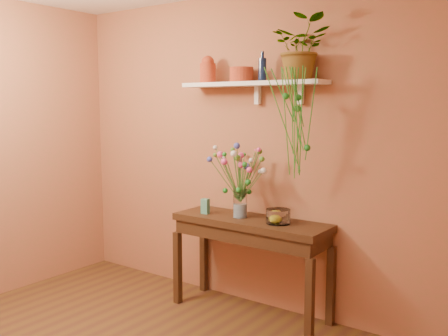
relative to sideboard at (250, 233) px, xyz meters
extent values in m
cube|color=#A2583F|center=(-0.12, 0.24, 0.65)|extent=(4.00, 0.04, 2.70)
cube|color=#3A2314|center=(0.00, 0.00, 0.09)|extent=(1.34, 0.43, 0.06)
cube|color=#3A2314|center=(0.00, 0.00, 0.00)|extent=(1.29, 0.40, 0.11)
cube|color=#3A2314|center=(-0.64, -0.19, -0.37)|extent=(0.06, 0.06, 0.64)
cube|color=#3A2314|center=(0.64, -0.19, -0.37)|extent=(0.06, 0.06, 0.64)
cube|color=#3A2314|center=(-0.64, 0.19, -0.37)|extent=(0.06, 0.06, 0.64)
cube|color=#3A2314|center=(0.64, 0.19, -0.37)|extent=(0.06, 0.06, 0.64)
cube|color=white|center=(-0.07, 0.11, 1.22)|extent=(1.30, 0.24, 0.04)
cube|color=white|center=(-0.07, 0.20, 1.13)|extent=(0.04, 0.05, 0.15)
cube|color=white|center=(0.33, 0.20, 1.13)|extent=(0.04, 0.05, 0.15)
cylinder|color=#BB391F|center=(-0.51, 0.09, 1.33)|extent=(0.17, 0.17, 0.17)
sphere|color=#BB391F|center=(-0.51, 0.09, 1.42)|extent=(0.11, 0.11, 0.11)
cylinder|color=#BB391F|center=(-0.16, 0.09, 1.30)|extent=(0.23, 0.23, 0.12)
cylinder|color=#0F1B3B|center=(0.03, 0.11, 1.33)|extent=(0.08, 0.08, 0.18)
cylinder|color=#0F1B3B|center=(0.03, 0.11, 1.45)|extent=(0.03, 0.03, 0.06)
imported|color=#1F7622|center=(0.39, 0.09, 1.48)|extent=(0.53, 0.49, 0.48)
cylinder|color=#1F7622|center=(0.51, -0.12, 0.92)|extent=(0.14, 0.24, 0.80)
cylinder|color=#35902B|center=(0.42, -0.08, 1.02)|extent=(0.02, 0.28, 0.60)
cylinder|color=#35902B|center=(0.42, -0.05, 0.90)|extent=(0.08, 0.15, 0.84)
cylinder|color=#1F7622|center=(0.43, -0.07, 1.11)|extent=(0.09, 0.08, 0.43)
cylinder|color=#35902B|center=(0.45, -0.03, 0.93)|extent=(0.12, 0.07, 0.79)
cylinder|color=#35902B|center=(0.47, -0.10, 1.01)|extent=(0.02, 0.28, 0.63)
cylinder|color=#1F7622|center=(0.46, -0.08, 1.10)|extent=(0.02, 0.22, 0.44)
cylinder|color=#35902B|center=(0.42, -0.09, 1.00)|extent=(0.05, 0.13, 0.64)
cylinder|color=#35902B|center=(0.38, -0.11, 0.92)|extent=(0.04, 0.21, 0.81)
cylinder|color=#1F7622|center=(0.54, -0.02, 0.98)|extent=(0.11, 0.04, 0.69)
cylinder|color=#35902B|center=(0.36, -0.12, 0.93)|extent=(0.17, 0.29, 0.78)
cylinder|color=#35902B|center=(0.43, -0.04, 0.93)|extent=(0.04, 0.15, 0.80)
cylinder|color=#1F7622|center=(0.31, -0.04, 1.12)|extent=(0.14, 0.14, 0.40)
cylinder|color=#35902B|center=(0.40, -0.05, 1.02)|extent=(0.16, 0.08, 0.62)
sphere|color=#1F7622|center=(0.52, -0.03, 0.73)|extent=(0.05, 0.05, 0.05)
sphere|color=#1F7622|center=(0.42, -0.01, 1.11)|extent=(0.05, 0.05, 0.05)
sphere|color=#1F7622|center=(0.44, -0.04, 1.02)|extent=(0.05, 0.05, 0.05)
sphere|color=#1F7622|center=(0.36, -0.09, 1.12)|extent=(0.05, 0.05, 0.05)
cylinder|color=white|center=(-0.10, -0.01, 0.24)|extent=(0.11, 0.11, 0.24)
cylinder|color=silver|center=(-0.10, -0.01, 0.18)|extent=(0.11, 0.11, 0.11)
cylinder|color=#386B28|center=(-0.08, -0.08, 0.46)|extent=(0.03, 0.14, 0.41)
sphere|color=silver|center=(-0.07, -0.14, 0.67)|extent=(0.05, 0.05, 0.05)
cylinder|color=#386B28|center=(-0.09, -0.04, 0.44)|extent=(0.03, 0.08, 0.37)
sphere|color=#5D9A38|center=(-0.08, -0.08, 0.63)|extent=(0.05, 0.05, 0.05)
cylinder|color=#386B28|center=(-0.08, -0.06, 0.49)|extent=(0.04, 0.10, 0.47)
sphere|color=#404AAD|center=(-0.07, -0.10, 0.73)|extent=(0.05, 0.05, 0.05)
cylinder|color=#386B28|center=(-0.07, -0.04, 0.41)|extent=(0.05, 0.07, 0.32)
sphere|color=#E04088|center=(-0.05, -0.07, 0.57)|extent=(0.05, 0.05, 0.05)
cylinder|color=#386B28|center=(-0.05, -0.05, 0.42)|extent=(0.10, 0.09, 0.33)
sphere|color=#1F7622|center=(0.00, -0.09, 0.58)|extent=(0.04, 0.04, 0.04)
cylinder|color=#386B28|center=(-0.03, -0.05, 0.40)|extent=(0.15, 0.09, 0.29)
sphere|color=#E04088|center=(0.05, -0.09, 0.54)|extent=(0.05, 0.05, 0.05)
cylinder|color=#386B28|center=(-0.01, 0.00, 0.47)|extent=(0.17, 0.03, 0.44)
sphere|color=#E04088|center=(0.07, 0.01, 0.69)|extent=(0.04, 0.04, 0.04)
cylinder|color=#386B28|center=(0.00, 0.01, 0.39)|extent=(0.20, 0.06, 0.27)
sphere|color=silver|center=(0.10, 0.04, 0.52)|extent=(0.05, 0.05, 0.05)
cylinder|color=#386B28|center=(-0.02, 0.01, 0.47)|extent=(0.17, 0.05, 0.42)
sphere|color=#5D9A38|center=(0.06, 0.04, 0.68)|extent=(0.04, 0.04, 0.04)
cylinder|color=#386B28|center=(-0.03, 0.03, 0.38)|extent=(0.15, 0.09, 0.26)
sphere|color=silver|center=(0.04, 0.07, 0.51)|extent=(0.04, 0.04, 0.04)
cylinder|color=#386B28|center=(-0.07, 0.03, 0.42)|extent=(0.06, 0.09, 0.34)
sphere|color=silver|center=(-0.04, 0.07, 0.59)|extent=(0.04, 0.04, 0.04)
cylinder|color=#386B28|center=(-0.04, 0.07, 0.43)|extent=(0.12, 0.16, 0.35)
sphere|color=#5D9A38|center=(0.02, 0.14, 0.60)|extent=(0.05, 0.05, 0.05)
cylinder|color=#386B28|center=(-0.09, 0.02, 0.40)|extent=(0.03, 0.07, 0.29)
sphere|color=#404AAD|center=(-0.08, 0.05, 0.54)|extent=(0.06, 0.06, 0.06)
cylinder|color=#386B28|center=(-0.10, 0.12, 0.46)|extent=(0.02, 0.27, 0.41)
sphere|color=#E04088|center=(-0.11, 0.25, 0.67)|extent=(0.03, 0.03, 0.03)
cylinder|color=#386B28|center=(-0.15, 0.09, 0.44)|extent=(0.10, 0.21, 0.38)
sphere|color=#1F7622|center=(-0.20, 0.19, 0.62)|extent=(0.03, 0.03, 0.03)
cylinder|color=#386B28|center=(-0.14, 0.05, 0.42)|extent=(0.09, 0.12, 0.34)
sphere|color=#E04088|center=(-0.18, 0.10, 0.59)|extent=(0.05, 0.05, 0.05)
cylinder|color=#386B28|center=(-0.13, 0.05, 0.44)|extent=(0.08, 0.13, 0.38)
sphere|color=#E04088|center=(-0.17, 0.11, 0.63)|extent=(0.05, 0.05, 0.05)
cylinder|color=#386B28|center=(-0.12, 0.02, 0.44)|extent=(0.06, 0.06, 0.37)
sphere|color=silver|center=(-0.15, 0.04, 0.62)|extent=(0.04, 0.04, 0.04)
cylinder|color=#386B28|center=(-0.15, 0.00, 0.47)|extent=(0.10, 0.04, 0.43)
sphere|color=#5D9A38|center=(-0.19, 0.02, 0.68)|extent=(0.04, 0.04, 0.04)
cylinder|color=#386B28|center=(-0.23, 0.00, 0.47)|extent=(0.27, 0.02, 0.44)
sphere|color=silver|center=(-0.36, 0.00, 0.69)|extent=(0.04, 0.04, 0.04)
cylinder|color=#386B28|center=(-0.17, -0.04, 0.43)|extent=(0.14, 0.06, 0.36)
sphere|color=silver|center=(-0.24, -0.06, 0.61)|extent=(0.05, 0.05, 0.05)
cylinder|color=#386B28|center=(-0.18, -0.07, 0.45)|extent=(0.17, 0.13, 0.39)
sphere|color=#5D9A38|center=(-0.27, -0.13, 0.64)|extent=(0.04, 0.04, 0.04)
cylinder|color=#386B28|center=(-0.21, -0.07, 0.43)|extent=(0.23, 0.13, 0.35)
sphere|color=#404AAD|center=(-0.33, -0.13, 0.60)|extent=(0.05, 0.05, 0.05)
cylinder|color=#386B28|center=(-0.15, -0.07, 0.45)|extent=(0.11, 0.14, 0.40)
sphere|color=#E04088|center=(-0.21, -0.14, 0.65)|extent=(0.05, 0.05, 0.05)
cylinder|color=#386B28|center=(-0.13, -0.07, 0.45)|extent=(0.07, 0.14, 0.40)
sphere|color=#1F7622|center=(-0.17, -0.14, 0.65)|extent=(0.04, 0.04, 0.04)
cylinder|color=#386B28|center=(-0.13, -0.07, 0.43)|extent=(0.07, 0.14, 0.34)
sphere|color=#E04088|center=(-0.17, -0.14, 0.60)|extent=(0.06, 0.06, 0.06)
sphere|color=#1F7622|center=(-0.12, 0.12, 0.39)|extent=(0.05, 0.05, 0.05)
sphere|color=#1F7622|center=(-0.08, 0.09, 0.32)|extent=(0.05, 0.05, 0.05)
sphere|color=#1F7622|center=(-0.07, -0.07, 0.36)|extent=(0.05, 0.05, 0.05)
sphere|color=#1F7622|center=(-0.08, 0.04, 0.33)|extent=(0.05, 0.05, 0.05)
sphere|color=#1F7622|center=(0.01, -0.05, 0.43)|extent=(0.05, 0.05, 0.05)
sphere|color=#1F7622|center=(-0.24, -0.02, 0.33)|extent=(0.05, 0.05, 0.05)
cylinder|color=white|center=(0.27, -0.01, 0.18)|extent=(0.19, 0.19, 0.12)
cylinder|color=white|center=(0.27, -0.01, 0.12)|extent=(0.19, 0.19, 0.01)
sphere|color=yellow|center=(0.26, -0.03, 0.16)|extent=(0.07, 0.07, 0.07)
cube|color=teal|center=(-0.42, -0.07, 0.18)|extent=(0.07, 0.06, 0.13)
camera|label=1|loc=(2.19, -3.40, 1.05)|focal=40.10mm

